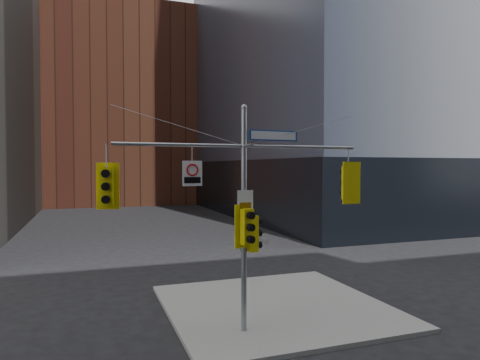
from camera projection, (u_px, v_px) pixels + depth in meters
sidewalk_corner at (275, 306)px, 16.13m from camera, size 8.00×8.00×0.15m
podium_ne at (377, 186)px, 51.15m from camera, size 36.40×36.40×6.00m
brick_midrise at (118, 111)px, 65.84m from camera, size 26.00×20.00×28.00m
signal_assembly at (244, 196)px, 13.43m from camera, size 8.00×0.80×7.30m
traffic_light_west_arm at (107, 186)px, 12.05m from camera, size 0.64×0.57×1.34m
traffic_light_east_arm at (348, 183)px, 14.71m from camera, size 0.68×0.53×1.43m
traffic_light_pole_side at (254, 233)px, 13.60m from camera, size 0.49×0.41×1.16m
traffic_light_pole_front at (247, 227)px, 13.21m from camera, size 0.64×0.59×1.37m
street_sign_blade at (274, 136)px, 13.72m from camera, size 1.71×0.15×0.33m
regulatory_sign_arm at (192, 173)px, 12.83m from camera, size 0.61×0.08×0.76m
regulatory_sign_pole at (245, 202)px, 13.33m from camera, size 0.53×0.07×0.69m
street_blade_ew at (257, 242)px, 13.64m from camera, size 0.78×0.13×0.16m
street_blade_ns at (239, 246)px, 13.92m from camera, size 0.13×0.70×0.14m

